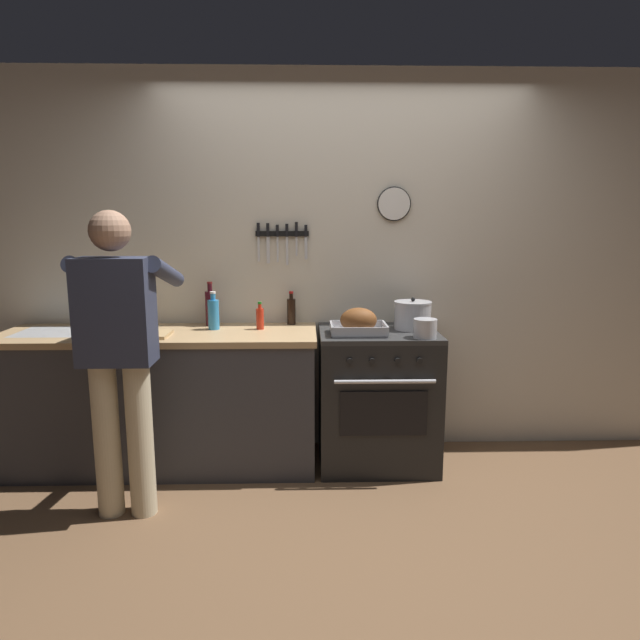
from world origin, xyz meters
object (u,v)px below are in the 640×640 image
bottle_hot_sauce (260,318)px  stock_pot (413,315)px  person_cook (119,345)px  bottle_dish_soap (214,314)px  bottle_soy_sauce (291,311)px  roasting_pan (358,323)px  bottle_wine_red (210,307)px  cutting_board (140,335)px  saucepan (425,328)px  stove (377,397)px

bottle_hot_sauce → stock_pot: bearing=-0.8°
person_cook → stock_pot: bearing=-60.4°
stock_pot → bottle_dish_soap: (-1.31, 0.02, 0.01)m
bottle_soy_sauce → roasting_pan: bearing=-38.9°
bottle_wine_red → bottle_dish_soap: bearing=-72.5°
stock_pot → cutting_board: size_ratio=0.68×
saucepan → cutting_board: (-1.76, 0.09, -0.05)m
stove → saucepan: saucepan is taller
stove → saucepan: 0.61m
stove → bottle_wine_red: bottle_wine_red is taller
bottle_dish_soap → cutting_board: bearing=-153.8°
stove → roasting_pan: size_ratio=2.56×
roasting_pan → person_cook: bearing=-158.8°
stock_pot → saucepan: (0.02, -0.28, -0.03)m
roasting_pan → bottle_hot_sauce: size_ratio=1.93×
bottle_wine_red → bottle_hot_sauce: bearing=-21.7°
cutting_board → bottle_soy_sauce: bearing=21.9°
saucepan → bottle_soy_sauce: bearing=150.7°
bottle_dish_soap → bottle_soy_sauce: bottle_dish_soap is taller
bottle_dish_soap → stove: bearing=-4.3°
cutting_board → bottle_soy_sauce: bottle_soy_sauce is taller
person_cook → cutting_board: person_cook is taller
stock_pot → bottle_wine_red: 1.36m
saucepan → bottle_hot_sauce: size_ratio=0.78×
person_cook → bottle_hot_sauce: size_ratio=9.10×
stock_pot → bottle_wine_red: bottle_wine_red is taller
roasting_pan → bottle_wine_red: (-0.98, 0.31, 0.05)m
roasting_pan → bottle_wine_red: 1.03m
person_cook → bottle_dish_soap: size_ratio=6.62×
stock_pot → bottle_soy_sauce: 0.82m
roasting_pan → cutting_board: (-1.36, -0.03, -0.06)m
cutting_board → stove: bearing=4.9°
stove → stock_pot: stock_pot is taller
roasting_pan → saucepan: 0.41m
roasting_pan → cutting_board: size_ratio=0.98×
bottle_wine_red → saucepan: bearing=-17.5°
stove → person_cook: (-1.47, -0.62, 0.50)m
bottle_soy_sauce → bottle_dish_soap: bearing=-162.0°
roasting_pan → cutting_board: 1.36m
bottle_dish_soap → bottle_wine_red: bearing=107.5°
roasting_pan → bottle_dish_soap: 0.95m
bottle_dish_soap → bottle_hot_sauce: bottle_dish_soap is taller
stock_pot → bottle_dish_soap: bottle_dish_soap is taller
stove → bottle_wine_red: 1.27m
saucepan → bottle_dish_soap: size_ratio=0.57×
stove → cutting_board: (-1.50, -0.13, 0.46)m
roasting_pan → saucepan: roasting_pan is taller
stock_pot → bottle_soy_sauce: size_ratio=1.07×
person_cook → stock_pot: (1.70, 0.68, 0.04)m
stove → cutting_board: 1.57m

